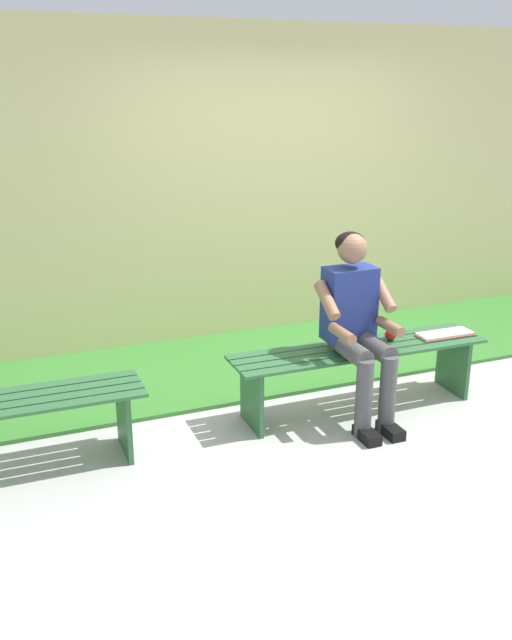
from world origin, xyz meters
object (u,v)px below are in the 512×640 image
Objects in this scene: person_seated at (358,320)px; book_open at (445,334)px; bench_near at (359,362)px; apple at (391,335)px.

person_seated reaches higher than book_open.
book_open is at bearing -174.18° from person_seated.
bench_near is 1.45× the size of person_seated.
book_open is (-0.69, 0.02, 0.12)m from bench_near.
book_open reaches higher than bench_near.
person_seated reaches higher than bench_near.
person_seated reaches higher than apple.
bench_near is 0.31m from apple.
apple is 0.20× the size of book_open.
apple reaches higher than bench_near.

